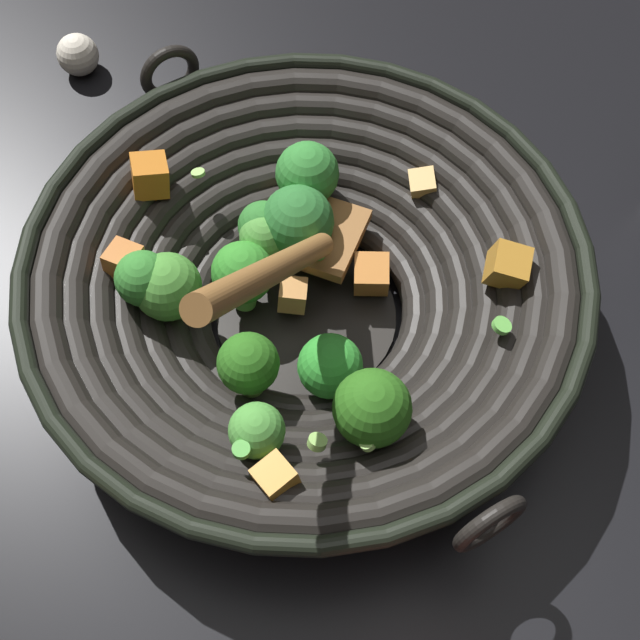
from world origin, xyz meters
name	(u,v)px	position (x,y,z in m)	size (l,w,h in m)	color
ground_plane	(307,321)	(0.00, 0.00, 0.00)	(4.00, 4.00, 0.00)	black
wok	(304,283)	(0.00, 0.00, 0.06)	(0.43, 0.43, 0.25)	black
garlic_bulb	(78,55)	(0.31, -0.20, 0.02)	(0.04, 0.04, 0.04)	silver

